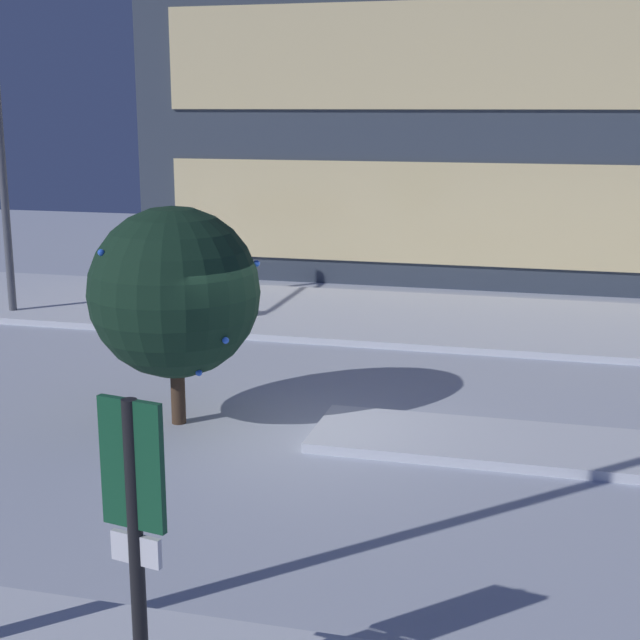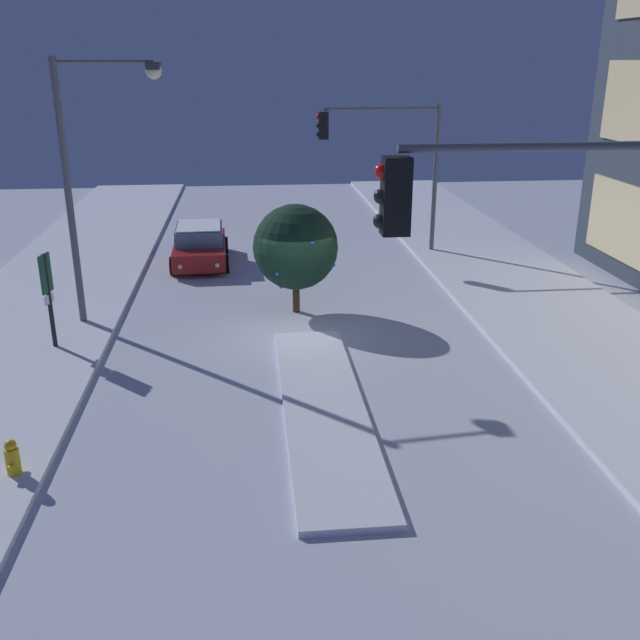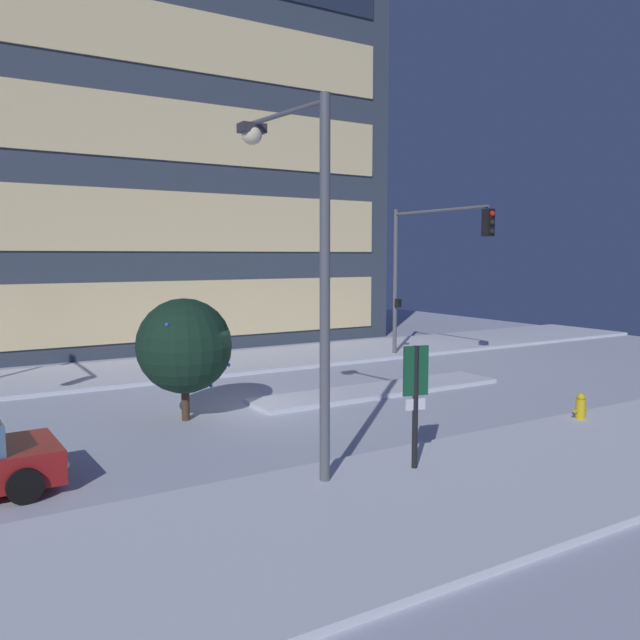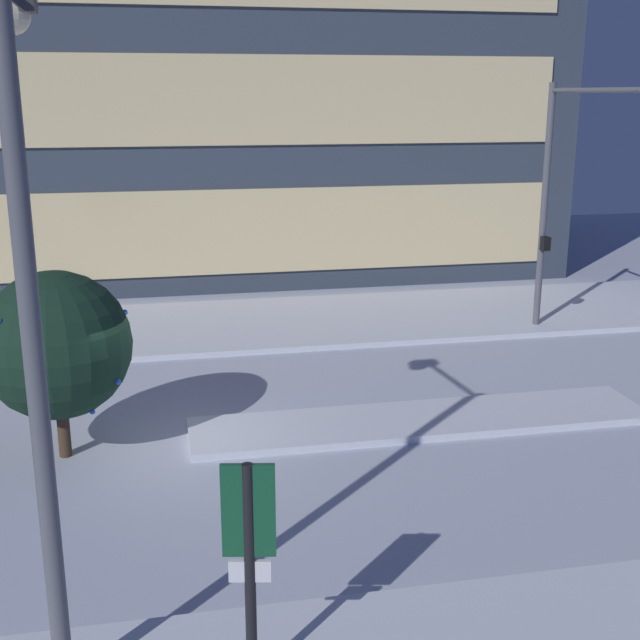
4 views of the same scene
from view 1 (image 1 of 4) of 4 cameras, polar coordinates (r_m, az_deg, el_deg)
name	(u,v)px [view 1 (image 1 of 4)]	position (r m, az deg, el deg)	size (l,w,h in m)	color
ground	(296,435)	(13.86, -1.47, -7.10)	(52.00, 52.00, 0.00)	silver
curb_strip_far	(391,317)	(21.19, 4.38, 0.19)	(52.00, 5.20, 0.14)	silver
median_strip	(633,455)	(13.61, 18.69, -7.88)	(9.00, 1.80, 0.14)	silver
parking_info_sign	(135,521)	(7.31, -11.32, -12.03)	(0.55, 0.16, 2.67)	black
decorated_tree_median	(174,292)	(14.00, -8.95, 1.69)	(2.58, 2.58, 3.35)	#473323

